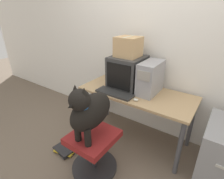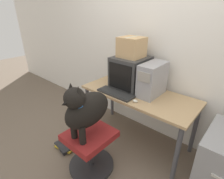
{
  "view_description": "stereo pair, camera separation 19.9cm",
  "coord_description": "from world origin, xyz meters",
  "px_view_note": "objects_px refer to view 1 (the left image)",
  "views": [
    {
      "loc": [
        0.88,
        -1.49,
        1.67
      ],
      "look_at": [
        -0.15,
        -0.01,
        0.83
      ],
      "focal_mm": 28.0,
      "sensor_mm": 36.0,
      "label": 1
    },
    {
      "loc": [
        1.04,
        -1.37,
        1.67
      ],
      "look_at": [
        -0.15,
        -0.01,
        0.83
      ],
      "focal_mm": 28.0,
      "sensor_mm": 36.0,
      "label": 2
    }
  ],
  "objects_px": {
    "crt_monitor": "(127,72)",
    "dog": "(89,110)",
    "cardboard_box": "(128,47)",
    "pc_tower": "(150,78)",
    "keyboard": "(115,93)",
    "office_chair": "(94,150)",
    "book_stack_floor": "(65,149)"
  },
  "relations": [
    {
      "from": "dog",
      "to": "cardboard_box",
      "type": "xyz_separation_m",
      "value": [
        -0.08,
        0.84,
        0.46
      ]
    },
    {
      "from": "office_chair",
      "to": "dog",
      "type": "distance_m",
      "value": 0.52
    },
    {
      "from": "dog",
      "to": "keyboard",
      "type": "bearing_deg",
      "value": 98.25
    },
    {
      "from": "office_chair",
      "to": "pc_tower",
      "type": "bearing_deg",
      "value": 72.61
    },
    {
      "from": "crt_monitor",
      "to": "office_chair",
      "type": "bearing_deg",
      "value": -84.49
    },
    {
      "from": "pc_tower",
      "to": "dog",
      "type": "relative_size",
      "value": 0.68
    },
    {
      "from": "office_chair",
      "to": "dog",
      "type": "bearing_deg",
      "value": -90.0
    },
    {
      "from": "pc_tower",
      "to": "office_chair",
      "type": "bearing_deg",
      "value": -107.39
    },
    {
      "from": "crt_monitor",
      "to": "office_chair",
      "type": "xyz_separation_m",
      "value": [
        0.08,
        -0.81,
        -0.65
      ]
    },
    {
      "from": "pc_tower",
      "to": "cardboard_box",
      "type": "distance_m",
      "value": 0.47
    },
    {
      "from": "pc_tower",
      "to": "cardboard_box",
      "type": "relative_size",
      "value": 1.45
    },
    {
      "from": "crt_monitor",
      "to": "cardboard_box",
      "type": "bearing_deg",
      "value": 90.0
    },
    {
      "from": "cardboard_box",
      "to": "book_stack_floor",
      "type": "xyz_separation_m",
      "value": [
        -0.4,
        -0.83,
        -1.22
      ]
    },
    {
      "from": "pc_tower",
      "to": "cardboard_box",
      "type": "xyz_separation_m",
      "value": [
        -0.33,
        0.01,
        0.33
      ]
    },
    {
      "from": "keyboard",
      "to": "office_chair",
      "type": "bearing_deg",
      "value": -81.29
    },
    {
      "from": "office_chair",
      "to": "cardboard_box",
      "type": "bearing_deg",
      "value": 95.48
    },
    {
      "from": "crt_monitor",
      "to": "pc_tower",
      "type": "bearing_deg",
      "value": -1.3
    },
    {
      "from": "keyboard",
      "to": "dog",
      "type": "height_order",
      "value": "dog"
    },
    {
      "from": "crt_monitor",
      "to": "cardboard_box",
      "type": "distance_m",
      "value": 0.32
    },
    {
      "from": "keyboard",
      "to": "dog",
      "type": "relative_size",
      "value": 0.8
    },
    {
      "from": "crt_monitor",
      "to": "office_chair",
      "type": "height_order",
      "value": "crt_monitor"
    },
    {
      "from": "office_chair",
      "to": "dog",
      "type": "xyz_separation_m",
      "value": [
        0.0,
        -0.03,
        0.52
      ]
    },
    {
      "from": "pc_tower",
      "to": "dog",
      "type": "bearing_deg",
      "value": -106.81
    },
    {
      "from": "cardboard_box",
      "to": "pc_tower",
      "type": "bearing_deg",
      "value": -1.97
    },
    {
      "from": "keyboard",
      "to": "cardboard_box",
      "type": "distance_m",
      "value": 0.59
    },
    {
      "from": "keyboard",
      "to": "book_stack_floor",
      "type": "xyz_separation_m",
      "value": [
        -0.4,
        -0.54,
        -0.7
      ]
    },
    {
      "from": "crt_monitor",
      "to": "dog",
      "type": "xyz_separation_m",
      "value": [
        0.08,
        -0.84,
        -0.13
      ]
    },
    {
      "from": "crt_monitor",
      "to": "dog",
      "type": "distance_m",
      "value": 0.85
    },
    {
      "from": "crt_monitor",
      "to": "book_stack_floor",
      "type": "xyz_separation_m",
      "value": [
        -0.4,
        -0.82,
        -0.89
      ]
    },
    {
      "from": "crt_monitor",
      "to": "dog",
      "type": "bearing_deg",
      "value": -84.68
    },
    {
      "from": "crt_monitor",
      "to": "book_stack_floor",
      "type": "height_order",
      "value": "crt_monitor"
    },
    {
      "from": "pc_tower",
      "to": "keyboard",
      "type": "xyz_separation_m",
      "value": [
        -0.33,
        -0.28,
        -0.18
      ]
    }
  ]
}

